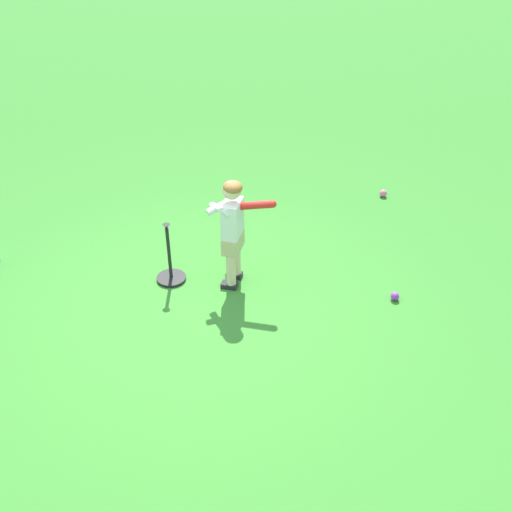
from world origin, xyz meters
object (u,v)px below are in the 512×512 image
child_batter (233,224)px  play_ball_center_lawn (395,296)px  play_ball_far_left (383,193)px  batting_tee (171,271)px

child_batter → play_ball_center_lawn: (-0.86, 1.23, -0.61)m
play_ball_center_lawn → play_ball_far_left: bearing=-141.3°
child_batter → play_ball_far_left: (-2.40, 0.00, -0.61)m
play_ball_center_lawn → batting_tee: bearing=-53.3°
child_batter → play_ball_center_lawn: child_batter is taller
play_ball_center_lawn → play_ball_far_left: play_ball_far_left is taller
play_ball_far_left → batting_tee: size_ratio=0.14×
play_ball_center_lawn → batting_tee: (1.26, -1.69, 0.06)m
child_batter → play_ball_far_left: child_batter is taller
play_ball_center_lawn → play_ball_far_left: 1.97m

